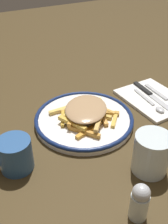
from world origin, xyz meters
The scene contains 10 objects.
ground_plane centered at (0.00, 0.00, 0.00)m, with size 2.60×2.60×0.00m, color #413119.
plate centered at (0.00, 0.00, 0.01)m, with size 0.28×0.28×0.02m.
fries_heap centered at (0.00, 0.00, 0.04)m, with size 0.18×0.20×0.04m.
napkin centered at (-0.26, 0.00, 0.01)m, with size 0.17×0.21×0.01m, color white.
fork centered at (-0.28, 0.01, 0.01)m, with size 0.02×0.18×0.01m.
knife centered at (-0.26, -0.02, 0.01)m, with size 0.02×0.21×0.01m.
spoon centered at (-0.22, 0.04, 0.01)m, with size 0.03×0.15×0.01m.
water_glass centered at (-0.05, 0.23, 0.05)m, with size 0.08×0.08×0.10m, color silver.
coffee_mug centered at (0.22, 0.08, 0.04)m, with size 0.10×0.08×0.08m.
salt_shaker centered at (0.05, 0.32, 0.04)m, with size 0.04×0.04×0.09m.
Camera 1 is at (0.29, 0.55, 0.47)m, focal length 43.15 mm.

